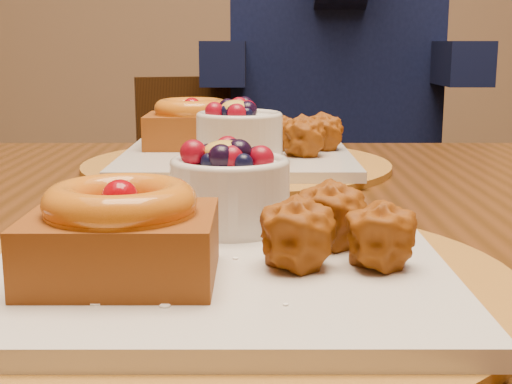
# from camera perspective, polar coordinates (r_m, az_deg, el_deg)

# --- Properties ---
(dining_table) EXTENTS (1.60, 0.90, 0.76)m
(dining_table) POSITION_cam_1_polar(r_m,az_deg,el_deg) (0.69, -1.97, -7.56)
(dining_table) COLOR #3A200A
(dining_table) RESTS_ON ground
(place_setting_near) EXTENTS (0.38, 0.38, 0.08)m
(place_setting_near) POSITION_cam_1_polar(r_m,az_deg,el_deg) (0.46, -3.27, -4.55)
(place_setting_near) COLOR brown
(place_setting_near) RESTS_ON dining_table
(place_setting_far) EXTENTS (0.38, 0.38, 0.09)m
(place_setting_far) POSITION_cam_1_polar(r_m,az_deg,el_deg) (0.88, -1.79, 3.65)
(place_setting_far) COLOR brown
(place_setting_far) RESTS_ON dining_table
(chair_far) EXTENTS (0.49, 0.49, 0.83)m
(chair_far) POSITION_cam_1_polar(r_m,az_deg,el_deg) (1.66, -1.97, -3.84)
(chair_far) COLOR black
(chair_far) RESTS_ON ground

